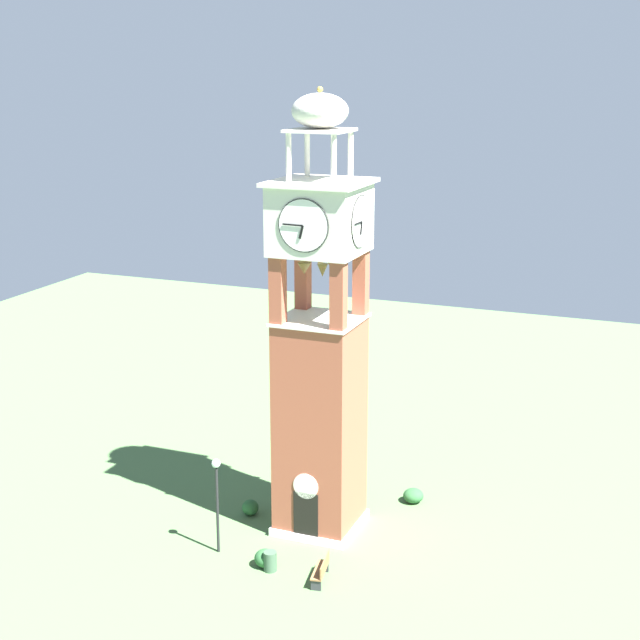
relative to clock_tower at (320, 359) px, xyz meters
The scene contains 8 objects.
ground 7.60m from the clock_tower, 78.46° to the left, with size 80.00×80.00×0.00m, color #476B3D.
clock_tower is the anchor object (origin of this frame).
park_bench 8.46m from the clock_tower, 67.38° to the right, with size 0.71×1.65×0.95m.
lamp_post 6.74m from the clock_tower, 129.71° to the right, with size 0.36×0.36×4.09m.
trash_bin 8.37m from the clock_tower, 95.66° to the right, with size 0.52×0.52×0.80m, color #38513D.
shrub_near_entry 8.32m from the clock_tower, 100.38° to the right, with size 0.86×0.86×0.72m, color #28562D.
shrub_left_of_tower 8.76m from the clock_tower, 50.84° to the left, with size 0.93×0.93×0.64m, color #28562D.
shrub_behind_bench 7.96m from the clock_tower, behind, with size 0.74×0.74×0.71m, color #28562D.
Camera 1 is at (14.22, -35.40, 19.49)m, focal length 54.28 mm.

